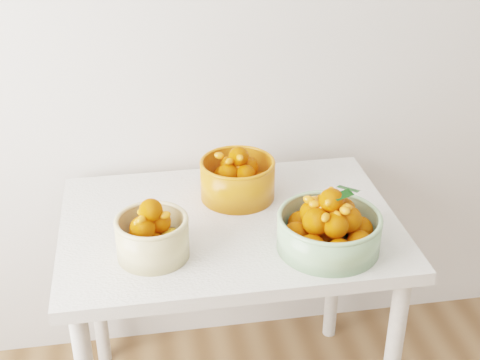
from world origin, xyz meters
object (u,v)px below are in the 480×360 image
Objects in this scene: bowl_cream at (152,235)px; bowl_green at (329,228)px; bowl_orange at (238,178)px; table at (230,247)px.

bowl_green is (0.48, -0.04, -0.00)m from bowl_cream.
table is at bearing -108.73° from bowl_orange.
bowl_orange is at bearing 45.27° from bowl_cream.
bowl_green is at bearing -36.90° from table.
bowl_cream is 0.86× the size of bowl_orange.
table is 0.35m from bowl_green.
bowl_green is at bearing -5.16° from bowl_cream.
bowl_orange is at bearing 121.56° from bowl_green.
table is 3.77× the size of bowl_orange.
bowl_orange is (0.28, 0.28, 0.00)m from bowl_cream.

